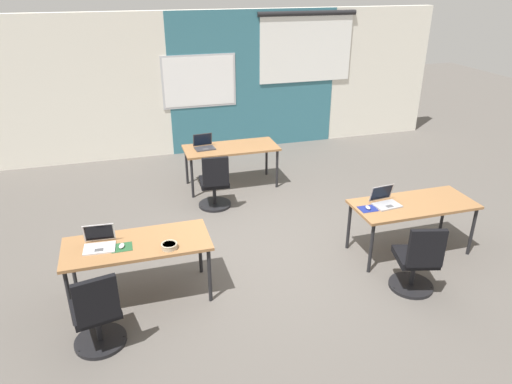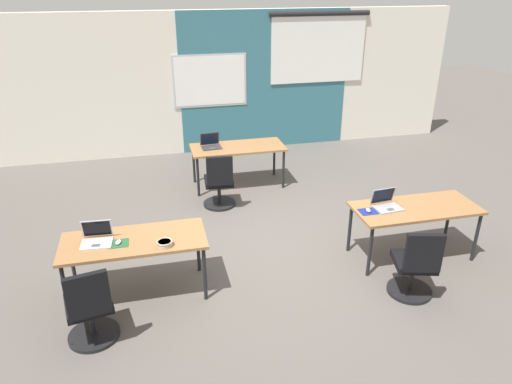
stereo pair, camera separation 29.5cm
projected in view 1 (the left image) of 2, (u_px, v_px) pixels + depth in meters
ground_plane at (270, 248)px, 6.47m from camera, size 24.00×24.00×0.00m
back_wall_assembly at (209, 83)px, 9.55m from camera, size 10.00×0.27×2.80m
desk_near_left at (137, 247)px, 5.23m from camera, size 1.60×0.70×0.72m
desk_near_right at (413, 207)px, 6.13m from camera, size 1.60×0.70×0.72m
desk_far_center at (231, 150)px, 8.11m from camera, size 1.60×0.70×0.72m
laptop_near_right_inner at (385, 201)px, 6.05m from camera, size 0.36×0.32×0.23m
mousepad_near_right_inner at (368, 209)px, 5.95m from camera, size 0.22×0.19×0.00m
mouse_near_right_inner at (368, 207)px, 5.94m from camera, size 0.07×0.11×0.03m
chair_near_right_inner at (417, 264)px, 5.44m from camera, size 0.54×0.59×0.92m
laptop_far_left at (204, 145)px, 8.01m from camera, size 0.35×0.30×0.24m
chair_far_left at (215, 186)px, 7.43m from camera, size 0.52×0.55×0.92m
laptop_near_left_end at (99, 243)px, 5.10m from camera, size 0.35×0.30×0.23m
mousepad_near_left_end at (122, 247)px, 5.11m from camera, size 0.22×0.19×0.00m
mouse_near_left_end at (122, 246)px, 5.10m from camera, size 0.08×0.11×0.03m
chair_near_left_end at (97, 317)px, 4.60m from camera, size 0.52×0.57×0.92m
snack_bowl at (169, 246)px, 5.08m from camera, size 0.18×0.18×0.06m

